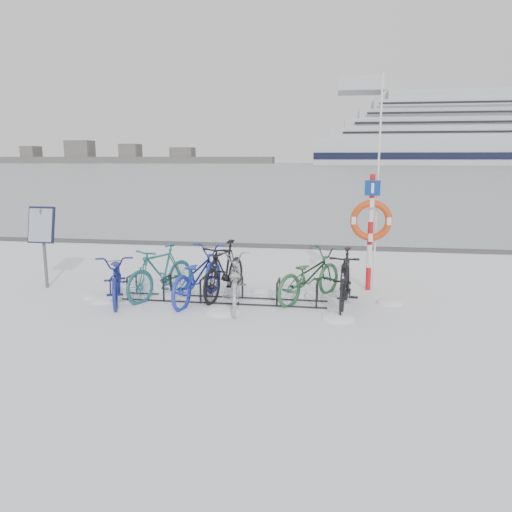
% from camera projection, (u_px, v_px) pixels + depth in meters
% --- Properties ---
extents(ground, '(900.00, 900.00, 0.00)m').
position_uv_depth(ground, '(222.00, 301.00, 9.53)').
color(ground, white).
rests_on(ground, ground).
extents(ice_sheet, '(400.00, 298.00, 0.02)m').
position_uv_depth(ice_sheet, '(327.00, 167.00, 159.85)').
color(ice_sheet, '#97A4AA').
rests_on(ice_sheet, ground).
extents(quay_edge, '(400.00, 0.25, 0.10)m').
position_uv_depth(quay_edge, '(264.00, 246.00, 15.24)').
color(quay_edge, '#3F3F42').
rests_on(quay_edge, ground).
extents(bike_rack, '(4.00, 0.48, 0.46)m').
position_uv_depth(bike_rack, '(222.00, 292.00, 9.49)').
color(bike_rack, black).
rests_on(bike_rack, ground).
extents(info_board, '(0.58, 0.24, 1.71)m').
position_uv_depth(info_board, '(42.00, 230.00, 10.25)').
color(info_board, '#595B5E').
rests_on(info_board, ground).
extents(lifebuoy_station, '(0.83, 0.23, 4.31)m').
position_uv_depth(lifebuoy_station, '(371.00, 221.00, 10.01)').
color(lifebuoy_station, red).
rests_on(lifebuoy_station, ground).
extents(cruise_ferry, '(123.98, 23.41, 40.74)m').
position_uv_depth(cruise_ferry, '(472.00, 136.00, 195.48)').
color(cruise_ferry, silver).
rests_on(cruise_ferry, ground).
extents(shoreline, '(180.00, 12.00, 9.50)m').
position_uv_depth(shoreline, '(110.00, 158.00, 279.37)').
color(shoreline, '#474747').
rests_on(shoreline, ground).
extents(bike_0, '(1.30, 1.99, 0.99)m').
position_uv_depth(bike_0, '(117.00, 275.00, 9.48)').
color(bike_0, navy).
rests_on(bike_0, ground).
extents(bike_1, '(1.22, 1.82, 1.07)m').
position_uv_depth(bike_1, '(161.00, 270.00, 9.71)').
color(bike_1, '#1D5F66').
rests_on(bike_1, ground).
extents(bike_2, '(1.07, 2.10, 1.05)m').
position_uv_depth(bike_2, '(197.00, 273.00, 9.49)').
color(bike_2, '#1E2FB8').
rests_on(bike_2, ground).
extents(bike_3, '(0.90, 1.93, 1.12)m').
position_uv_depth(bike_3, '(224.00, 268.00, 9.77)').
color(bike_3, black).
rests_on(bike_3, ground).
extents(bike_4, '(1.00, 1.94, 0.97)m').
position_uv_depth(bike_4, '(234.00, 280.00, 9.12)').
color(bike_4, '#A2A4AA').
rests_on(bike_4, ground).
extents(bike_5, '(1.62, 1.98, 1.01)m').
position_uv_depth(bike_5, '(309.00, 274.00, 9.57)').
color(bike_5, '#285A37').
rests_on(bike_5, ground).
extents(bike_6, '(0.70, 1.87, 1.10)m').
position_uv_depth(bike_6, '(345.00, 278.00, 9.04)').
color(bike_6, black).
rests_on(bike_6, ground).
extents(snow_drifts, '(6.18, 2.05, 0.22)m').
position_uv_depth(snow_drifts, '(234.00, 304.00, 9.34)').
color(snow_drifts, white).
rests_on(snow_drifts, ground).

